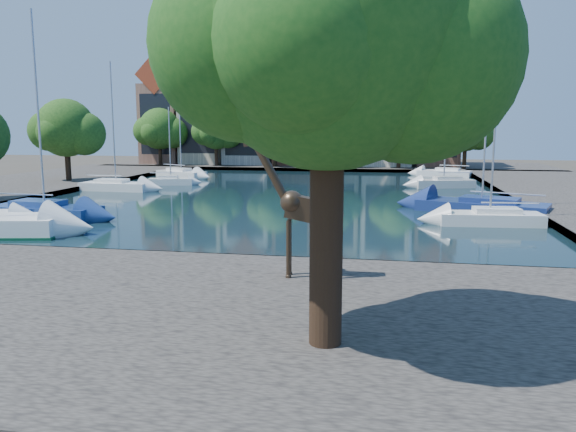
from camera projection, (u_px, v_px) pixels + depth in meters
name	position (u px, v px, depth m)	size (l,w,h in m)	color
ground	(174.00, 263.00, 23.93)	(160.00, 160.00, 0.00)	#38332B
water_basin	(281.00, 195.00, 47.23)	(38.00, 50.00, 0.08)	black
near_quay	(88.00, 309.00, 17.09)	(50.00, 14.00, 0.50)	#504B45
far_quay	(325.00, 166.00, 78.28)	(60.00, 16.00, 0.50)	#504B45
left_quay	(15.00, 186.00, 51.62)	(14.00, 52.00, 0.50)	#504B45
plane_tree	(333.00, 40.00, 12.61)	(8.32, 6.40, 10.62)	#332114
townhouse_west_end	(168.00, 115.00, 81.21)	(5.44, 9.18, 14.93)	#8A5F4B
townhouse_west_mid	(207.00, 108.00, 80.01)	(5.94, 9.18, 16.79)	beige
townhouse_west_inner	(251.00, 114.00, 79.00)	(6.43, 9.18, 15.15)	beige
townhouse_center	(297.00, 107.00, 77.68)	(5.44, 9.18, 16.93)	brown
townhouse_east_inner	(340.00, 111.00, 76.72)	(5.94, 9.18, 15.79)	tan
townhouse_east_mid	(388.00, 108.00, 75.52)	(6.43, 9.18, 16.65)	beige
townhouse_east_end	(438.00, 116.00, 74.52)	(5.44, 9.18, 14.43)	brown
far_tree_far_west	(160.00, 130.00, 76.02)	(7.28, 5.60, 7.68)	#332114
far_tree_west	(217.00, 131.00, 74.62)	(6.76, 5.20, 7.36)	#332114
far_tree_mid_west	(276.00, 130.00, 73.17)	(7.80, 6.00, 8.00)	#332114
far_tree_mid_east	(337.00, 131.00, 71.78)	(7.02, 5.40, 7.52)	#332114
far_tree_east	(400.00, 130.00, 70.35)	(7.54, 5.80, 7.84)	#332114
far_tree_far_east	(467.00, 132.00, 68.96)	(6.76, 5.20, 7.36)	#332114
side_tree_left_far	(67.00, 130.00, 54.13)	(7.28, 5.60, 7.88)	#332114
giraffe_statue	(305.00, 210.00, 19.47)	(3.41, 0.70, 4.87)	#36281B
sailboat_left_b	(45.00, 209.00, 34.65)	(7.15, 3.09, 12.48)	navy
sailboat_left_c	(116.00, 184.00, 49.81)	(6.28, 2.40, 11.18)	white
sailboat_left_d	(171.00, 180.00, 54.49)	(4.44, 2.42, 7.48)	white
sailboat_left_e	(181.00, 172.00, 62.17)	(6.26, 4.38, 10.38)	white
sailboat_right_a	(490.00, 215.00, 32.60)	(5.96, 2.49, 11.46)	silver
sailboat_right_b	(482.00, 204.00, 37.15)	(8.69, 5.61, 11.00)	navy
sailboat_right_c	(444.00, 181.00, 52.21)	(5.78, 3.33, 9.84)	beige
sailboat_right_d	(444.00, 172.00, 63.54)	(6.16, 3.59, 8.21)	white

